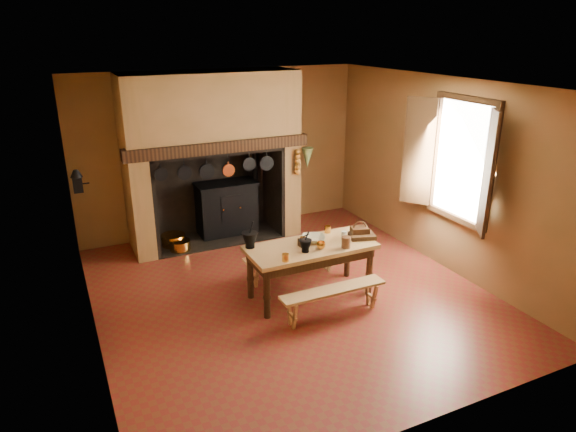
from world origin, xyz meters
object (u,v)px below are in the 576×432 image
Objects in this scene: iron_range at (227,207)px; work_table at (311,253)px; mixing_bowl at (314,239)px; wicker_basket at (360,231)px; bench_front at (333,296)px; coffee_grinder at (303,242)px.

iron_range is 2.63m from work_table.
mixing_bowl is 1.12× the size of wicker_basket.
bench_front is 4.51× the size of mixing_bowl.
wicker_basket is (0.86, -0.03, 0.01)m from coffee_grinder.
bench_front is at bearing -85.15° from coffee_grinder.
iron_range reaches higher than bench_front.
work_table is 1.22× the size of bench_front.
coffee_grinder is at bearing -165.26° from wicker_basket.
iron_range reaches higher than work_table.
wicker_basket reaches higher than bench_front.
coffee_grinder reaches higher than work_table.
mixing_bowl is 0.66m from wicker_basket.
iron_range is 2.62m from coffee_grinder.
work_table is 0.77m from wicker_basket.
wicker_basket is (0.75, -0.01, 0.19)m from work_table.
iron_range is 9.82× the size of coffee_grinder.
wicker_basket reaches higher than work_table.
iron_range is at bearing 94.89° from bench_front.
iron_range is 1.15× the size of bench_front.
coffee_grinder is (-0.11, 0.63, 0.50)m from bench_front.
work_table is at bearing -83.98° from iron_range.
work_table is 5.50× the size of mixing_bowl.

